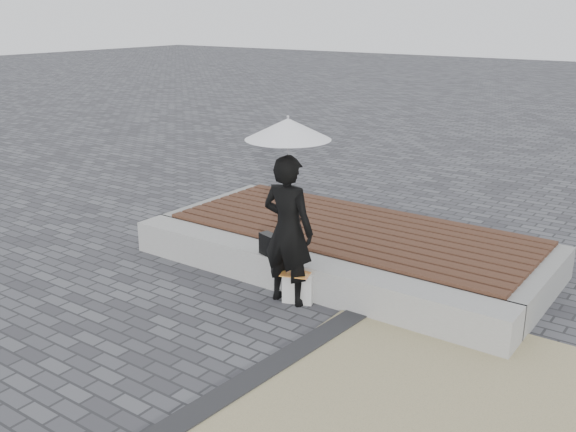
# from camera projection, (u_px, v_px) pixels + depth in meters

# --- Properties ---
(ground) EXTENTS (80.00, 80.00, 0.00)m
(ground) POSITION_uv_depth(u_px,v_px,m) (208.00, 344.00, 6.36)
(ground) COLOR #545459
(ground) RESTS_ON ground
(edging_band) EXTENTS (0.61, 5.20, 0.04)m
(edging_band) POSITION_uv_depth(u_px,v_px,m) (233.00, 390.00, 5.55)
(edging_band) COLOR #28282A
(edging_band) RESTS_ON ground
(seating_ledge) EXTENTS (5.00, 0.45, 0.40)m
(seating_ledge) POSITION_uv_depth(u_px,v_px,m) (301.00, 273.00, 7.54)
(seating_ledge) COLOR #ADADA8
(seating_ledge) RESTS_ON ground
(timber_platform) EXTENTS (5.00, 2.00, 0.40)m
(timber_platform) POSITION_uv_depth(u_px,v_px,m) (353.00, 244.00, 8.47)
(timber_platform) COLOR gray
(timber_platform) RESTS_ON ground
(timber_decking) EXTENTS (4.60, 2.00, 0.04)m
(timber_decking) POSITION_uv_depth(u_px,v_px,m) (353.00, 228.00, 8.40)
(timber_decking) COLOR brown
(timber_decking) RESTS_ON timber_platform
(woman) EXTENTS (0.62, 0.42, 1.68)m
(woman) POSITION_uv_depth(u_px,v_px,m) (288.00, 230.00, 7.04)
(woman) COLOR black
(woman) RESTS_ON ground
(parasol) EXTENTS (0.90, 0.90, 1.16)m
(parasol) POSITION_uv_depth(u_px,v_px,m) (288.00, 129.00, 6.71)
(parasol) COLOR #BCBCC1
(parasol) RESTS_ON ground
(handbag) EXTENTS (0.38, 0.22, 0.26)m
(handbag) POSITION_uv_depth(u_px,v_px,m) (272.00, 246.00, 7.47)
(handbag) COLOR black
(handbag) RESTS_ON seating_ledge
(canvas_tote) EXTENTS (0.36, 0.25, 0.35)m
(canvas_tote) POSITION_uv_depth(u_px,v_px,m) (298.00, 288.00, 7.21)
(canvas_tote) COLOR silver
(canvas_tote) RESTS_ON ground
(magazine) EXTENTS (0.37, 0.32, 0.01)m
(magazine) POSITION_uv_depth(u_px,v_px,m) (296.00, 274.00, 7.12)
(magazine) COLOR #ED4041
(magazine) RESTS_ON canvas_tote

